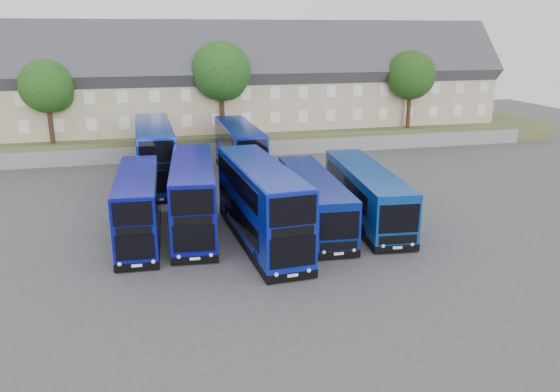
{
  "coord_description": "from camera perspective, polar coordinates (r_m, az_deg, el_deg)",
  "views": [
    {
      "loc": [
        -5.37,
        -28.64,
        12.01
      ],
      "look_at": [
        2.36,
        2.86,
        2.2
      ],
      "focal_mm": 35.0,
      "sensor_mm": 36.0,
      "label": 1
    }
  ],
  "objects": [
    {
      "name": "coach_east_b",
      "position": [
        36.48,
        8.96,
        0.15
      ],
      "size": [
        3.77,
        12.65,
        3.41
      ],
      "rotation": [
        0.0,
        0.0,
        -0.09
      ],
      "color": "#083694",
      "rests_on": "ground"
    },
    {
      "name": "dd_front_mid",
      "position": [
        34.17,
        -9.05,
        -0.13
      ],
      "size": [
        3.51,
        11.26,
        4.4
      ],
      "rotation": [
        0.0,
        0.0,
        -0.09
      ],
      "color": "#080A97",
      "rests_on": "ground"
    },
    {
      "name": "dd_rear_right",
      "position": [
        46.38,
        -4.25,
        4.57
      ],
      "size": [
        2.7,
        11.29,
        4.47
      ],
      "rotation": [
        0.0,
        0.0,
        0.01
      ],
      "color": "navy",
      "rests_on": "ground"
    },
    {
      "name": "tree_east",
      "position": [
        60.55,
        13.6,
        12.0
      ],
      "size": [
        5.12,
        5.12,
        8.16
      ],
      "color": "#382314",
      "rests_on": "earth_bank"
    },
    {
      "name": "tree_west",
      "position": [
        54.63,
        -23.05,
        10.31
      ],
      "size": [
        4.8,
        4.8,
        7.65
      ],
      "color": "#382314",
      "rests_on": "earth_bank"
    },
    {
      "name": "terrace_row",
      "position": [
        59.48,
        -5.75,
        11.53
      ],
      "size": [
        60.0,
        10.4,
        11.2
      ],
      "color": "tan",
      "rests_on": "earth_bank"
    },
    {
      "name": "retaining_wall",
      "position": [
        54.1,
        -7.81,
        4.66
      ],
      "size": [
        70.0,
        0.4,
        1.5
      ],
      "primitive_type": "cube",
      "color": "slate",
      "rests_on": "ground"
    },
    {
      "name": "dd_rear_left",
      "position": [
        45.59,
        -12.92,
        4.22
      ],
      "size": [
        2.94,
        12.25,
        4.86
      ],
      "rotation": [
        0.0,
        0.0,
        0.01
      ],
      "color": "#082CA4",
      "rests_on": "ground"
    },
    {
      "name": "tree_mid",
      "position": [
        54.9,
        -6.02,
        12.62
      ],
      "size": [
        5.76,
        5.76,
        9.18
      ],
      "color": "#382314",
      "rests_on": "earth_bank"
    },
    {
      "name": "tree_far",
      "position": [
        69.51,
        15.47,
        12.71
      ],
      "size": [
        5.44,
        5.44,
        8.67
      ],
      "color": "#382314",
      "rests_on": "earth_bank"
    },
    {
      "name": "ground",
      "position": [
        31.52,
        -2.94,
        -5.59
      ],
      "size": [
        120.0,
        120.0,
        0.0
      ],
      "primitive_type": "plane",
      "color": "#444449",
      "rests_on": "ground"
    },
    {
      "name": "earth_bank",
      "position": [
        63.83,
        -8.81,
        6.7
      ],
      "size": [
        80.0,
        20.0,
        2.0
      ],
      "primitive_type": "cube",
      "color": "#424828",
      "rests_on": "ground"
    },
    {
      "name": "dd_front_right",
      "position": [
        31.86,
        -2.0,
        -0.94
      ],
      "size": [
        3.42,
        11.88,
        4.66
      ],
      "rotation": [
        0.0,
        0.0,
        0.06
      ],
      "color": "#081998",
      "rests_on": "ground"
    },
    {
      "name": "dd_front_left",
      "position": [
        33.51,
        -14.57,
        -1.18
      ],
      "size": [
        2.7,
        10.14,
        4.0
      ],
      "rotation": [
        0.0,
        0.0,
        -0.04
      ],
      "color": "#070B90",
      "rests_on": "ground"
    },
    {
      "name": "coach_east_a",
      "position": [
        34.98,
        3.53,
        -0.53
      ],
      "size": [
        3.22,
        11.99,
        3.24
      ],
      "rotation": [
        0.0,
        0.0,
        -0.06
      ],
      "color": "navy",
      "rests_on": "ground"
    }
  ]
}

